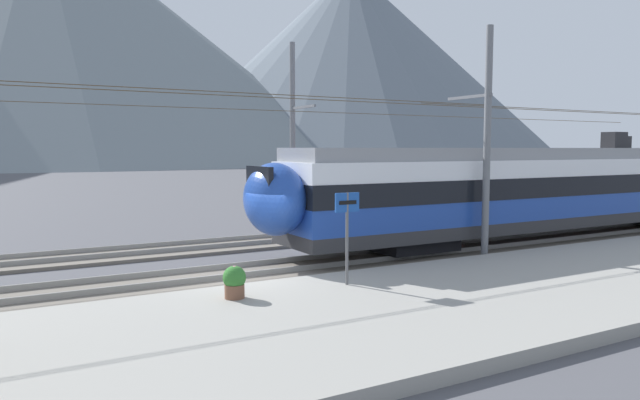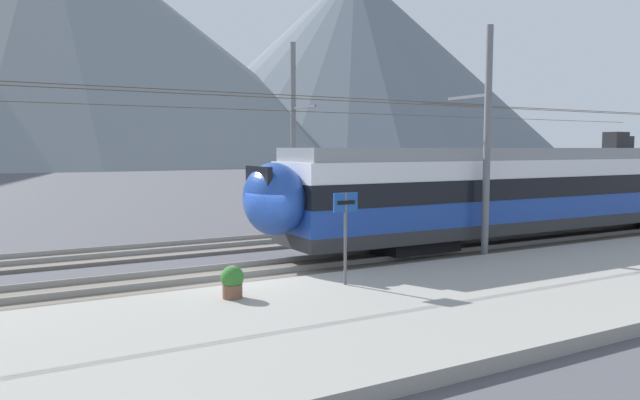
% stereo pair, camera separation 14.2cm
% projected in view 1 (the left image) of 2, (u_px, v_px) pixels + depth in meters
% --- Properties ---
extents(ground_plane, '(400.00, 400.00, 0.00)m').
position_uv_depth(ground_plane, '(242.00, 284.00, 16.61)').
color(ground_plane, '#4C4C51').
extents(platform_slab, '(120.00, 7.25, 0.30)m').
position_uv_depth(platform_slab, '(325.00, 322.00, 12.52)').
color(platform_slab, gray).
rests_on(platform_slab, ground).
extents(track_near, '(120.00, 3.00, 0.28)m').
position_uv_depth(track_near, '(229.00, 275.00, 17.50)').
color(track_near, '#6B6359').
rests_on(track_near, ground).
extents(track_far, '(120.00, 3.00, 0.28)m').
position_uv_depth(track_far, '(180.00, 249.00, 22.01)').
color(track_far, '#6B6359').
rests_on(track_far, ground).
extents(train_near_platform, '(26.03, 2.86, 4.27)m').
position_uv_depth(train_near_platform, '(547.00, 188.00, 24.04)').
color(train_near_platform, '#2D2D30').
rests_on(train_near_platform, track_near).
extents(train_far_track, '(27.65, 3.01, 4.27)m').
position_uv_depth(train_far_track, '(569.00, 178.00, 32.52)').
color(train_far_track, '#2D2D30').
rests_on(train_far_track, track_far).
extents(catenary_mast_mid, '(41.04, 2.09, 7.90)m').
position_uv_depth(catenary_mast_mid, '(484.00, 141.00, 19.88)').
color(catenary_mast_mid, slate).
rests_on(catenary_mast_mid, ground).
extents(catenary_mast_far_side, '(41.04, 2.21, 8.47)m').
position_uv_depth(catenary_mast_far_side, '(294.00, 137.00, 25.98)').
color(catenary_mast_far_side, slate).
rests_on(catenary_mast_far_side, ground).
extents(platform_sign, '(0.70, 0.08, 2.40)m').
position_uv_depth(platform_sign, '(347.00, 218.00, 15.15)').
color(platform_sign, '#59595B').
rests_on(platform_sign, platform_slab).
extents(potted_plant_platform_edge, '(0.55, 0.55, 0.77)m').
position_uv_depth(potted_plant_platform_edge, '(234.00, 281.00, 13.87)').
color(potted_plant_platform_edge, brown).
rests_on(potted_plant_platform_edge, platform_slab).
extents(mountain_central_peak, '(190.39, 190.39, 75.18)m').
position_uv_depth(mountain_central_peak, '(43.00, 35.00, 175.31)').
color(mountain_central_peak, slate).
rests_on(mountain_central_peak, ground).
extents(mountain_right_ridge, '(137.51, 137.51, 64.61)m').
position_uv_depth(mountain_right_ridge, '(351.00, 65.00, 199.92)').
color(mountain_right_ridge, slate).
rests_on(mountain_right_ridge, ground).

